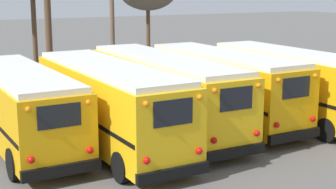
% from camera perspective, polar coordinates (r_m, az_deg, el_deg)
% --- Properties ---
extents(ground_plane, '(160.00, 160.00, 0.00)m').
position_cam_1_polar(ground_plane, '(22.11, -0.07, -4.12)').
color(ground_plane, '#5B5956').
extents(school_bus_0, '(2.92, 9.69, 3.01)m').
position_cam_1_polar(school_bus_0, '(20.45, -15.97, -1.13)').
color(school_bus_0, '#E5A00C').
rests_on(school_bus_0, ground).
extents(school_bus_1, '(2.86, 10.13, 3.22)m').
position_cam_1_polar(school_bus_1, '(19.77, -6.62, -0.89)').
color(school_bus_1, yellow).
rests_on(school_bus_1, ground).
extents(school_bus_2, '(2.62, 10.81, 3.19)m').
position_cam_1_polar(school_bus_2, '(22.02, -0.52, 0.46)').
color(school_bus_2, yellow).
rests_on(school_bus_2, ground).
extents(school_bus_3, '(2.82, 9.55, 3.20)m').
position_cam_1_polar(school_bus_3, '(23.38, 6.12, 1.10)').
color(school_bus_3, '#E5A00C').
rests_on(school_bus_3, ground).
extents(school_bus_4, '(2.66, 9.55, 3.24)m').
position_cam_1_polar(school_bus_4, '(24.25, 13.49, 1.24)').
color(school_bus_4, '#EAAA0F').
rests_on(school_bus_4, ground).
extents(utility_pole, '(1.80, 0.28, 7.40)m').
position_cam_1_polar(utility_pole, '(31.90, -6.20, 7.81)').
color(utility_pole, brown).
rests_on(utility_pole, ground).
extents(fence_line, '(19.93, 0.06, 1.42)m').
position_cam_1_polar(fence_line, '(28.49, -6.94, 1.48)').
color(fence_line, '#939399').
rests_on(fence_line, ground).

